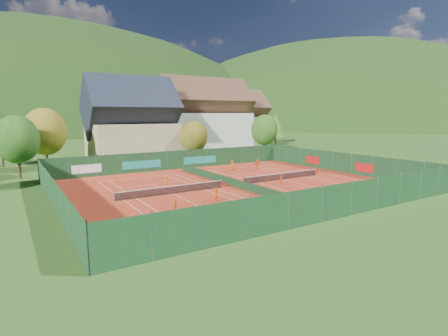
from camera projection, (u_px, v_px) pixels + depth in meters
ground at (233, 186)px, 43.08m from camera, size 600.00×600.00×0.00m
clay_pad at (233, 186)px, 43.08m from camera, size 40.00×32.00×0.01m
court_markings_left at (173, 194)px, 38.88m from camera, size 11.03×23.83×0.00m
court_markings_right at (282, 180)px, 47.27m from camera, size 11.03×23.83×0.00m
tennis_net_left at (174, 189)px, 38.89m from camera, size 13.30×0.10×1.02m
tennis_net_right at (283, 176)px, 47.27m from camera, size 13.30×0.10×1.02m
court_divider at (233, 182)px, 43.00m from camera, size 0.03×28.80×1.00m
fence_north at (175, 160)px, 56.01m from camera, size 40.00×0.10×3.00m
fence_south at (337, 201)px, 29.44m from camera, size 40.00×0.04×3.00m
fence_west at (53, 194)px, 32.36m from camera, size 0.04×32.00×3.00m
fence_east at (341, 162)px, 53.38m from camera, size 0.09×32.00×3.00m
chalet at (132, 126)px, 65.62m from camera, size 16.20×12.00×16.00m
hotel_block_a at (205, 120)px, 80.49m from camera, size 21.60×11.00×17.25m
hotel_block_b at (236, 122)px, 94.65m from camera, size 17.28×10.00×15.50m
tree_west_front at (17, 139)px, 47.47m from camera, size 5.72×5.72×8.69m
tree_west_mid at (45, 132)px, 54.49m from camera, size 6.44×6.44×9.78m
tree_west_back at (0, 127)px, 57.94m from camera, size 5.60×5.60×10.00m
tree_center at (194, 137)px, 63.93m from camera, size 5.01×5.01×7.60m
tree_east_front at (264, 130)px, 74.94m from camera, size 5.72×5.72×8.69m
tree_east_mid at (276, 125)px, 86.78m from camera, size 5.04×5.04×9.00m
tree_east_back at (231, 122)px, 89.18m from camera, size 7.15×7.15×10.86m
mountain_backdrop at (92, 180)px, 259.68m from camera, size 820.00×530.00×242.00m
ball_hopper at (370, 187)px, 40.05m from camera, size 0.34×0.34×0.80m
loose_ball_0 at (194, 198)px, 36.91m from camera, size 0.07×0.07×0.07m
loose_ball_1 at (340, 202)px, 35.01m from camera, size 0.07×0.07×0.07m
loose_ball_2 at (238, 179)px, 47.36m from camera, size 0.07×0.07×0.07m
player_left_near at (175, 203)px, 31.94m from camera, size 0.64×0.64×1.51m
player_left_mid at (217, 195)px, 35.14m from camera, size 0.87×0.76×1.51m
player_left_far at (166, 181)px, 42.01m from camera, size 1.16×0.98×1.56m
player_right_near at (281, 179)px, 44.17m from camera, size 0.64×0.83×1.31m
player_right_far_a at (232, 165)px, 55.24m from camera, size 0.86×0.69×1.53m
player_right_far_b at (257, 164)px, 56.56m from camera, size 1.46×0.53×1.55m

